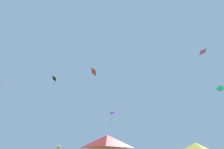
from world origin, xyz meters
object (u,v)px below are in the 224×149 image
(canopy_tent_red, at_px, (107,141))
(kite_magenta_diamond, at_px, (203,52))
(kite_black_diamond, at_px, (55,79))
(kite_purple_diamond, at_px, (112,113))
(kite_red_diamond, at_px, (94,72))
(canopy_tent_yellow, at_px, (196,148))
(kite_pink_diamond, at_px, (2,82))
(kite_lime_delta, at_px, (43,125))
(kite_cyan_diamond, at_px, (220,88))

(canopy_tent_red, bearing_deg, kite_magenta_diamond, 30.03)
(canopy_tent_red, relative_size, kite_black_diamond, 1.73)
(canopy_tent_red, distance_m, kite_magenta_diamond, 25.93)
(kite_black_diamond, relative_size, kite_purple_diamond, 0.75)
(kite_purple_diamond, relative_size, kite_magenta_diamond, 1.87)
(kite_black_diamond, xyz_separation_m, kite_red_diamond, (8.01, 0.72, 1.83))
(kite_magenta_diamond, bearing_deg, kite_red_diamond, 165.43)
(canopy_tent_yellow, xyz_separation_m, kite_pink_diamond, (-23.13, 3.45, 8.58))
(kite_red_diamond, bearing_deg, kite_black_diamond, -174.89)
(canopy_tent_red, distance_m, kite_purple_diamond, 20.18)
(canopy_tent_yellow, height_order, kite_magenta_diamond, kite_magenta_diamond)
(kite_red_diamond, distance_m, kite_pink_diamond, 17.08)
(canopy_tent_yellow, xyz_separation_m, kite_lime_delta, (-19.38, 10.45, 4.10))
(kite_cyan_diamond, relative_size, kite_lime_delta, 1.30)
(kite_purple_diamond, height_order, kite_pink_diamond, kite_pink_diamond)
(kite_pink_diamond, height_order, kite_magenta_diamond, kite_magenta_diamond)
(kite_cyan_diamond, bearing_deg, kite_red_diamond, 166.74)
(canopy_tent_yellow, distance_m, kite_cyan_diamond, 16.72)
(kite_cyan_diamond, bearing_deg, kite_black_diamond, 171.52)
(canopy_tent_red, distance_m, kite_pink_diamond, 17.44)
(kite_red_diamond, relative_size, kite_pink_diamond, 5.41)
(canopy_tent_yellow, bearing_deg, kite_lime_delta, 151.66)
(canopy_tent_red, height_order, kite_purple_diamond, kite_purple_diamond)
(canopy_tent_red, relative_size, kite_lime_delta, 2.75)
(canopy_tent_red, height_order, kite_magenta_diamond, kite_magenta_diamond)
(canopy_tent_yellow, xyz_separation_m, kite_cyan_diamond, (10.14, 9.05, 9.74))
(kite_purple_diamond, xyz_separation_m, kite_cyan_diamond, (18.23, -8.62, 1.98))
(kite_cyan_diamond, distance_m, kite_magenta_diamond, 7.42)
(kite_pink_diamond, bearing_deg, kite_black_diamond, 72.60)
(kite_purple_diamond, distance_m, kite_lime_delta, 13.89)
(kite_pink_diamond, distance_m, kite_lime_delta, 9.13)
(kite_purple_diamond, xyz_separation_m, kite_magenta_diamond, (16.99, -8.84, 9.30))
(canopy_tent_yellow, relative_size, kite_red_diamond, 0.92)
(kite_purple_diamond, relative_size, kite_cyan_diamond, 1.65)
(canopy_tent_red, xyz_separation_m, kite_purple_diamond, (0.29, 18.82, 7.27))
(kite_red_diamond, relative_size, kite_magenta_diamond, 2.20)
(kite_black_diamond, relative_size, kite_magenta_diamond, 1.39)
(kite_cyan_diamond, height_order, kite_magenta_diamond, kite_magenta_diamond)
(kite_black_diamond, height_order, kite_pink_diamond, kite_black_diamond)
(kite_pink_diamond, xyz_separation_m, kite_cyan_diamond, (33.27, 5.60, 1.16))
(canopy_tent_red, relative_size, kite_red_diamond, 1.10)
(canopy_tent_yellow, height_order, kite_cyan_diamond, kite_cyan_diamond)
(canopy_tent_yellow, relative_size, kite_cyan_diamond, 1.79)
(kite_red_diamond, height_order, kite_cyan_diamond, kite_red_diamond)
(kite_black_diamond, bearing_deg, kite_pink_diamond, -107.40)
(canopy_tent_red, height_order, kite_cyan_diamond, kite_cyan_diamond)
(canopy_tent_yellow, bearing_deg, kite_cyan_diamond, 41.73)
(kite_lime_delta, bearing_deg, canopy_tent_yellow, -28.34)
(kite_black_diamond, relative_size, kite_pink_diamond, 3.43)
(canopy_tent_yellow, height_order, kite_black_diamond, kite_black_diamond)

